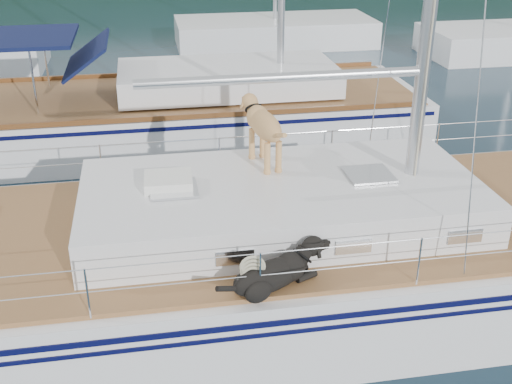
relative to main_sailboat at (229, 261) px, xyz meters
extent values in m
plane|color=black|center=(-0.09, 0.00, -0.68)|extent=(120.00, 120.00, 0.00)
cube|color=white|center=(-0.09, 0.00, -0.18)|extent=(12.00, 3.80, 1.40)
cube|color=olive|center=(-0.09, 0.00, 0.55)|extent=(11.52, 3.50, 0.06)
cube|color=white|center=(0.71, 0.00, 0.86)|extent=(5.20, 2.50, 0.55)
cylinder|color=silver|center=(0.71, 0.00, 2.53)|extent=(3.60, 0.12, 0.12)
cylinder|color=silver|center=(-0.09, -1.75, 1.14)|extent=(10.56, 0.01, 0.01)
cylinder|color=silver|center=(-0.09, 1.75, 1.14)|extent=(10.56, 0.01, 0.01)
cube|color=#1D46B6|center=(-0.37, 1.39, 0.61)|extent=(0.82, 0.65, 0.06)
cube|color=white|center=(-0.75, 0.10, 1.21)|extent=(0.62, 0.52, 0.15)
torus|color=beige|center=(0.03, -1.68, 0.94)|extent=(0.36, 0.13, 0.36)
cube|color=white|center=(-0.32, 6.49, -0.23)|extent=(11.00, 3.50, 1.30)
cube|color=olive|center=(-0.32, 6.49, 0.42)|extent=(10.56, 3.29, 0.06)
cube|color=white|center=(0.88, 6.49, 0.77)|extent=(4.80, 2.30, 0.55)
cube|color=#0F1B42|center=(-3.52, 6.49, 1.82)|extent=(2.40, 2.30, 0.08)
cube|color=white|center=(3.91, 16.00, -0.28)|extent=(7.20, 3.00, 1.10)
camera|label=1|loc=(-0.95, -7.45, 4.62)|focal=45.00mm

